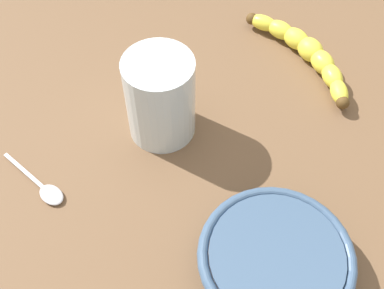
{
  "coord_description": "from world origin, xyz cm",
  "views": [
    {
      "loc": [
        -13.88,
        42.9,
        56.31
      ],
      "look_at": [
        1.63,
        9.35,
        5.0
      ],
      "focal_mm": 45.64,
      "sensor_mm": 36.0,
      "label": 1
    }
  ],
  "objects_px": {
    "banana": "(306,52)",
    "ceramic_bowl": "(275,261)",
    "smoothie_glass": "(160,99)",
    "teaspoon": "(48,192)"
  },
  "relations": [
    {
      "from": "ceramic_bowl",
      "to": "banana",
      "type": "bearing_deg",
      "value": -78.81
    },
    {
      "from": "ceramic_bowl",
      "to": "teaspoon",
      "type": "bearing_deg",
      "value": 4.54
    },
    {
      "from": "banana",
      "to": "ceramic_bowl",
      "type": "height_order",
      "value": "ceramic_bowl"
    },
    {
      "from": "banana",
      "to": "teaspoon",
      "type": "height_order",
      "value": "banana"
    },
    {
      "from": "smoothie_glass",
      "to": "banana",
      "type": "bearing_deg",
      "value": -123.56
    },
    {
      "from": "banana",
      "to": "smoothie_glass",
      "type": "bearing_deg",
      "value": 88.88
    },
    {
      "from": "banana",
      "to": "smoothie_glass",
      "type": "height_order",
      "value": "smoothie_glass"
    },
    {
      "from": "banana",
      "to": "smoothie_glass",
      "type": "xyz_separation_m",
      "value": [
        0.14,
        0.21,
        0.04
      ]
    },
    {
      "from": "smoothie_glass",
      "to": "teaspoon",
      "type": "relative_size",
      "value": 1.1
    },
    {
      "from": "smoothie_glass",
      "to": "ceramic_bowl",
      "type": "relative_size",
      "value": 0.72
    }
  ]
}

